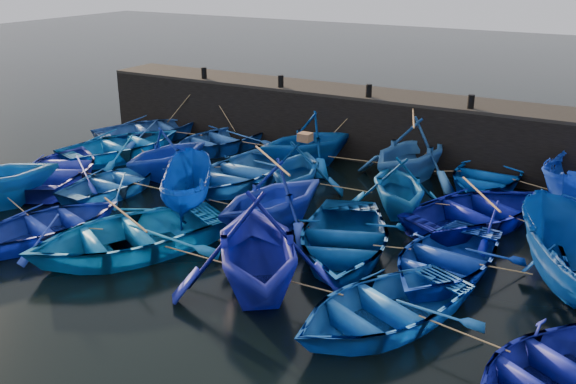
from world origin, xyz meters
The scene contains 33 objects.
ground centered at (0.00, 0.00, 0.00)m, with size 120.00×120.00×0.00m, color black.
quay_wall centered at (0.00, 10.50, 1.25)m, with size 26.00×2.50×2.50m, color black.
quay_top centered at (0.00, 10.50, 2.56)m, with size 26.00×2.50×0.12m, color black.
bollard_0 centered at (-8.00, 9.60, 2.87)m, with size 0.24×0.24×0.50m, color black.
bollard_1 centered at (-4.00, 9.60, 2.87)m, with size 0.24×0.24×0.50m, color black.
bollard_2 centered at (0.00, 9.60, 2.87)m, with size 0.24×0.24×0.50m, color black.
bollard_3 centered at (4.00, 9.60, 2.87)m, with size 0.24×0.24×0.50m, color black.
boat_0 centered at (-9.67, 7.62, 0.51)m, with size 3.53×4.93×1.02m, color navy.
boat_1 centered at (-6.01, 7.84, 0.51)m, with size 3.51×4.91×1.02m, color #1E4C9B.
boat_2 centered at (-1.69, 7.75, 1.10)m, with size 3.59×4.17×2.19m, color #054291.
boat_3 centered at (2.41, 8.01, 1.20)m, with size 3.93×4.56×2.40m, color #2860AB.
boat_4 centered at (5.05, 8.53, 0.51)m, with size 3.53×4.93×1.02m, color #00358D.
boat_6 centered at (-8.83, 5.04, 0.55)m, with size 3.77×5.28×1.09m, color #0B56A3.
boat_7 centered at (-5.58, 3.98, 0.99)m, with size 3.23×3.75×1.97m, color #133299.
boat_8 centered at (-2.76, 4.61, 0.54)m, with size 3.76×5.25×1.09m, color blue.
boat_9 centered at (-0.54, 4.79, 0.99)m, with size 3.23×3.75×1.97m, color #0D478B.
boat_10 centered at (3.13, 4.88, 0.99)m, with size 3.24×3.75×1.98m, color #0C5391.
boat_11 centered at (5.67, 5.04, 0.54)m, with size 3.69×5.16×1.07m, color #040C7E.
boat_13 centered at (-8.64, 1.59, 0.53)m, with size 3.65×5.10×1.06m, color #222CA7.
boat_14 centered at (-6.11, 1.70, 0.43)m, with size 2.98×4.16×0.86m, color blue.
boat_15 centered at (-2.94, 1.69, 0.79)m, with size 1.54×4.10×1.59m, color #00308C.
boat_16 centered at (0.34, 1.65, 1.12)m, with size 3.66×4.24×2.23m, color #1830A8.
boat_17 centered at (2.93, 1.11, 0.55)m, with size 3.76×5.26×1.09m, color navy.
boat_18 centered at (5.70, 1.39, 0.49)m, with size 3.40×4.75×0.99m, color navy.
boat_19 centered at (8.76, 1.50, 1.01)m, with size 1.98×5.25×2.03m, color navy.
boat_21 centered at (-5.07, -2.05, 0.46)m, with size 3.21×4.48×0.93m, color #152BA5.
boat_22 centered at (-2.38, -1.70, 0.59)m, with size 4.04×5.65×1.17m, color #1169B9.
boat_23 centered at (1.94, -1.75, 1.28)m, with size 4.20×4.87×2.57m, color #131A93.
boat_24 centered at (5.17, -1.72, 0.50)m, with size 3.42×4.78×0.99m, color blue.
boat_25 centered at (8.98, -2.13, 0.48)m, with size 3.28×4.59×0.95m, color navy.
wooden_crate centered at (-0.24, 4.79, 2.11)m, with size 0.43×0.40×0.28m, color brown.
mooring_ropes centered at (-0.31, 5.14, 0.88)m, with size 18.15×11.90×2.10m.
loose_oars centered at (1.51, 3.25, 1.75)m, with size 10.30×11.79×1.39m.
Camera 1 is at (9.58, -13.61, 7.90)m, focal length 40.00 mm.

